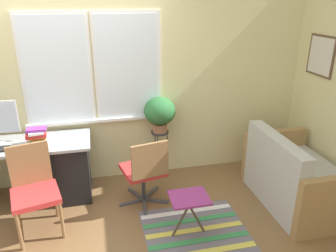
# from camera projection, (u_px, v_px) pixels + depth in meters

# --- Properties ---
(ground_plane) EXTENTS (14.00, 14.00, 0.00)m
(ground_plane) POSITION_uv_depth(u_px,v_px,m) (76.00, 208.00, 3.79)
(ground_plane) COLOR brown
(wall_back_with_window) EXTENTS (9.00, 0.12, 2.70)m
(wall_back_with_window) POSITION_uv_depth(u_px,v_px,m) (67.00, 80.00, 3.90)
(wall_back_with_window) COLOR beige
(wall_back_with_window) RESTS_ON ground_plane
(wall_right_with_picture) EXTENTS (0.08, 9.00, 2.70)m
(wall_right_with_picture) POSITION_uv_depth(u_px,v_px,m) (329.00, 80.00, 3.92)
(wall_right_with_picture) COLOR beige
(wall_right_with_picture) RESTS_ON ground_plane
(desk) EXTENTS (1.80, 0.60, 0.74)m
(desk) POSITION_uv_depth(u_px,v_px,m) (13.00, 172.00, 3.77)
(desk) COLOR #9EA3A8
(desk) RESTS_ON ground_plane
(mouse) EXTENTS (0.04, 0.07, 0.04)m
(mouse) POSITION_uv_depth(u_px,v_px,m) (19.00, 147.00, 3.55)
(mouse) COLOR silver
(mouse) RESTS_ON desk
(book_stack) EXTENTS (0.24, 0.19, 0.19)m
(book_stack) POSITION_uv_depth(u_px,v_px,m) (37.00, 137.00, 3.62)
(book_stack) COLOR white
(book_stack) RESTS_ON desk
(desk_chair_wooden) EXTENTS (0.53, 0.54, 0.91)m
(desk_chair_wooden) POSITION_uv_depth(u_px,v_px,m) (34.00, 188.00, 3.29)
(desk_chair_wooden) COLOR olive
(desk_chair_wooden) RESTS_ON ground_plane
(office_chair_swivel) EXTENTS (0.59, 0.58, 0.85)m
(office_chair_swivel) POSITION_uv_depth(u_px,v_px,m) (145.00, 170.00, 3.71)
(office_chair_swivel) COLOR #47474C
(office_chair_swivel) RESTS_ON ground_plane
(couch_loveseat) EXTENTS (0.84, 1.28, 0.86)m
(couch_loveseat) POSITION_uv_depth(u_px,v_px,m) (296.00, 180.00, 3.81)
(couch_loveseat) COLOR beige
(couch_loveseat) RESTS_ON ground_plane
(plant_stand) EXTENTS (0.23, 0.23, 0.66)m
(plant_stand) POSITION_uv_depth(u_px,v_px,m) (160.00, 138.00, 4.26)
(plant_stand) COLOR #333338
(plant_stand) RESTS_ON ground_plane
(potted_plant) EXTENTS (0.40, 0.40, 0.46)m
(potted_plant) POSITION_uv_depth(u_px,v_px,m) (160.00, 112.00, 4.12)
(potted_plant) COLOR #9E6B4C
(potted_plant) RESTS_ON plant_stand
(floor_rug_striped) EXTENTS (1.07, 0.89, 0.01)m
(floor_rug_striped) POSITION_uv_depth(u_px,v_px,m) (195.00, 230.00, 3.43)
(floor_rug_striped) COLOR slate
(floor_rug_striped) RESTS_ON ground_plane
(folding_stool) EXTENTS (0.38, 0.32, 0.46)m
(folding_stool) POSITION_uv_depth(u_px,v_px,m) (189.00, 201.00, 3.23)
(folding_stool) COLOR #93337A
(folding_stool) RESTS_ON ground_plane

